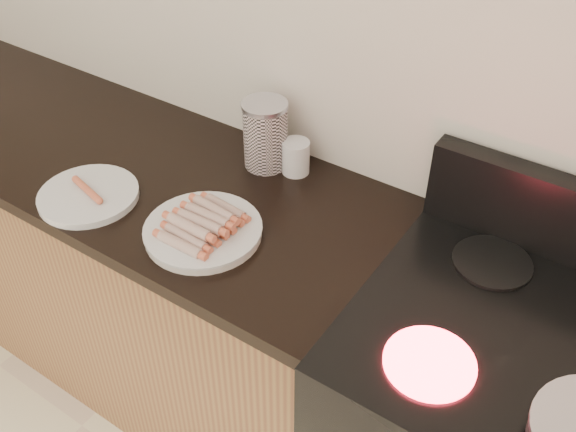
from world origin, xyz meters
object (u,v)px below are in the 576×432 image
Objects in this scene: main_plate at (203,232)px; canister at (265,134)px; mug at (296,157)px; side_plate at (89,195)px.

main_plate is 1.48× the size of canister.
mug is at bearing 83.75° from main_plate.
mug reaches higher than main_plate.
side_plate is at bearing -126.95° from canister.
canister reaches higher than main_plate.
side_plate is at bearing -133.30° from mug.
canister reaches higher than side_plate.
main_plate is 0.35m from canister.
mug is at bearing 10.21° from canister.
mug is (0.09, 0.02, -0.05)m from canister.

